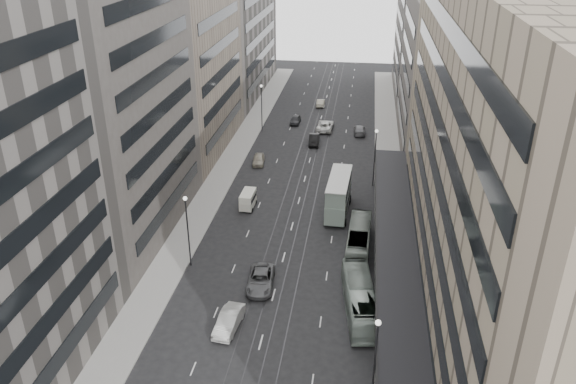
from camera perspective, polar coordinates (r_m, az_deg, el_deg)
The scene contains 25 objects.
ground at distance 50.72m, azimuth -2.99°, elevation -15.72°, with size 220.00×220.00×0.00m, color black.
sidewalk_right at distance 81.92m, azimuth 10.21°, elevation 1.33°, with size 4.00×125.00×0.15m, color gray.
sidewalk_left at distance 84.16m, azimuth -6.32°, elevation 2.29°, with size 4.00×125.00×0.15m, color gray.
department_store at distance 50.72m, azimuth 23.00°, elevation 2.10°, with size 19.20×60.00×30.00m.
building_right_mid at distance 92.70m, azimuth 16.58°, elevation 11.41°, with size 15.00×28.00×24.00m, color #47423D.
building_right_far at distance 121.47m, azimuth 14.91°, elevation 15.86°, with size 15.00×32.00×28.00m, color slate.
building_left_b at distance 65.41m, azimuth -19.22°, elevation 9.77°, with size 15.00×26.00×34.00m, color #47423D.
building_left_c at distance 90.58m, azimuth -11.38°, elevation 11.97°, with size 15.00×28.00×25.00m, color #786C5D.
building_left_d at distance 121.30m, azimuth -6.39°, elevation 16.52°, with size 15.00×38.00×28.00m, color slate.
lamp_right_near at distance 42.97m, azimuth 8.87°, elevation -15.98°, with size 0.44×0.44×8.32m.
lamp_right_far at distance 77.53m, azimuth 8.85°, elevation 4.12°, with size 0.44×0.44×8.32m.
lamp_left_near at distance 59.38m, azimuth -10.20°, elevation -3.15°, with size 0.44×0.44×8.32m.
lamp_left_far at distance 97.95m, azimuth -2.70°, elevation 9.07°, with size 0.44×0.44×8.32m.
bus_near at distance 54.24m, azimuth 7.30°, elevation -10.69°, with size 2.53×10.81×3.01m, color gray.
bus_far at distance 63.62m, azimuth 7.21°, elevation -4.74°, with size 2.38×10.18×2.84m, color #929D93.
double_decker at distance 70.59m, azimuth 5.16°, elevation -0.22°, with size 3.12×9.06×4.89m.
panel_van at distance 72.38m, azimuth -4.09°, elevation -0.74°, with size 1.82×3.57×2.23m.
sedan_1 at distance 52.64m, azimuth -6.03°, elevation -12.89°, with size 1.70×4.87×1.61m, color beige.
sedan_2 at distance 57.62m, azimuth -2.80°, elevation -8.90°, with size 2.59×5.62×1.56m, color #555658.
sedan_4 at distance 85.65m, azimuth -3.00°, elevation 3.32°, with size 1.69×4.19×1.43m, color gray.
sedan_5 at distance 93.43m, azimuth 2.67°, elevation 5.35°, with size 1.65×4.72×1.55m, color black.
sedan_6 at distance 100.03m, azimuth 3.79°, elevation 6.76°, with size 2.69×5.83×1.62m, color white.
sedan_7 at distance 98.79m, azimuth 7.28°, elevation 6.29°, with size 1.99×4.89×1.42m, color slate.
sedan_8 at distance 103.09m, azimuth 0.76°, elevation 7.35°, with size 1.70×4.23×1.44m, color #28292B.
sedan_9 at distance 113.44m, azimuth 3.33°, elevation 9.05°, with size 1.44×4.14×1.36m, color #B3AC95.
Camera 1 is at (7.74, -37.06, 33.76)m, focal length 35.00 mm.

